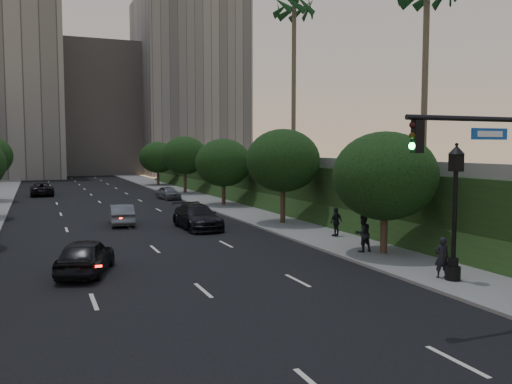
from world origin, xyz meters
name	(u,v)px	position (x,y,z in m)	size (l,w,h in m)	color
ground	(252,333)	(0.00, 0.00, 0.00)	(160.00, 160.00, 0.00)	black
road_surface	(114,215)	(0.00, 30.00, 0.01)	(16.00, 140.00, 0.02)	black
sidewalk_right	(234,209)	(10.25, 30.00, 0.07)	(4.50, 140.00, 0.15)	slate
embankment	(361,185)	(22.00, 28.00, 2.00)	(18.00, 90.00, 4.00)	black
parapet_wall	(277,160)	(13.50, 28.00, 4.35)	(0.35, 90.00, 0.70)	slate
office_block_mid	(96,111)	(6.00, 102.00, 13.00)	(22.00, 18.00, 26.00)	gray
office_block_right	(188,87)	(24.00, 96.00, 18.00)	(20.00, 22.00, 36.00)	gray
tree_right_a	(385,176)	(10.30, 8.00, 4.02)	(5.20, 5.20, 6.24)	#38281C
tree_right_b	(283,161)	(10.30, 20.00, 4.52)	(5.20, 5.20, 6.74)	#38281C
tree_right_c	(223,163)	(10.30, 33.00, 4.02)	(5.20, 5.20, 6.24)	#38281C
tree_right_d	(185,155)	(10.30, 47.00, 4.52)	(5.20, 5.20, 6.74)	#38281C
tree_right_e	(158,157)	(10.30, 62.00, 4.02)	(5.20, 5.20, 6.24)	#38281C
palm_far	(294,10)	(16.00, 30.00, 17.64)	(3.20, 3.20, 15.50)	#4C4233
street_lamp	(454,218)	(9.57, 2.32, 2.63)	(0.64, 0.64, 5.62)	black
sedan_near_left	(86,256)	(-3.88, 9.55, 0.78)	(1.85, 4.59, 1.57)	black
sedan_mid_left	(122,215)	(-0.29, 24.05, 0.73)	(1.55, 4.46, 1.47)	#575A5F
sedan_far_left	(42,189)	(-5.23, 50.81, 0.74)	(2.47, 5.36, 1.49)	black
sedan_near_right	(197,217)	(4.12, 20.23, 0.81)	(2.28, 5.62, 1.63)	black
sedan_far_right	(168,193)	(7.00, 41.27, 0.69)	(1.63, 4.06, 1.38)	slate
pedestrian_a	(442,257)	(9.43, 2.82, 0.99)	(0.61, 0.40, 1.67)	black
pedestrian_b	(363,233)	(9.51, 8.69, 1.09)	(0.92, 0.71, 1.89)	black
pedestrian_c	(336,222)	(10.76, 13.44, 1.01)	(1.01, 0.42, 1.72)	black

